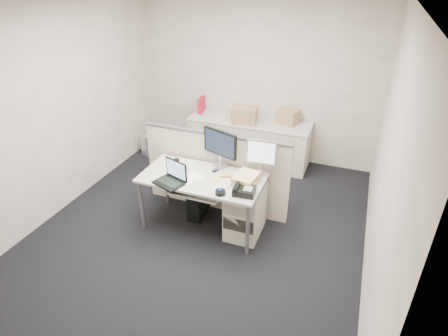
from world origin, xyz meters
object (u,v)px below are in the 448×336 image
at_px(desk, 202,181).
at_px(desk_phone, 244,191).
at_px(monitor_main, 220,149).
at_px(laptop, 168,174).

distance_m(desk, desk_phone, 0.63).
xyz_separation_m(monitor_main, laptop, (-0.42, -0.60, -0.12)).
relative_size(laptop, desk_phone, 1.42).
xyz_separation_m(monitor_main, desk_phone, (0.48, -0.50, -0.21)).
bearing_deg(desk_phone, laptop, -178.87).
bearing_deg(laptop, desk_phone, 25.56).
distance_m(monitor_main, desk_phone, 0.73).
height_order(laptop, desk_phone, laptop).
bearing_deg(desk_phone, monitor_main, 128.90).
bearing_deg(monitor_main, desk_phone, -26.17).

